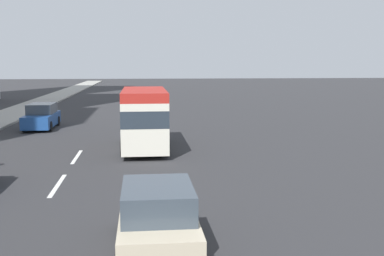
# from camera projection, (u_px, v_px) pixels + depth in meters

# --- Properties ---
(ground_plane) EXTENTS (198.00, 198.00, 0.00)m
(ground_plane) POSITION_uv_depth(u_px,v_px,m) (99.00, 124.00, 33.64)
(ground_plane) COLOR #2D2D30
(lane_stripe_mid) EXTENTS (3.20, 0.16, 0.01)m
(lane_stripe_mid) POSITION_uv_depth(u_px,v_px,m) (58.00, 185.00, 16.87)
(lane_stripe_mid) COLOR silver
(lane_stripe_mid) RESTS_ON ground_plane
(lane_stripe_far) EXTENTS (3.20, 0.16, 0.01)m
(lane_stripe_far) POSITION_uv_depth(u_px,v_px,m) (77.00, 157.00, 22.00)
(lane_stripe_far) COLOR silver
(lane_stripe_far) RESTS_ON ground_plane
(minibus_lead) EXTENTS (6.39, 2.29, 3.01)m
(minibus_lead) POSITION_uv_depth(u_px,v_px,m) (144.00, 117.00, 23.81)
(minibus_lead) COLOR silver
(minibus_lead) RESTS_ON ground_plane
(car_third) EXTENTS (4.70, 1.80, 1.64)m
(car_third) POSITION_uv_depth(u_px,v_px,m) (42.00, 117.00, 31.56)
(car_third) COLOR #1E478C
(car_third) RESTS_ON ground_plane
(car_fifth) EXTENTS (4.10, 1.80, 1.60)m
(car_fifth) POSITION_uv_depth(u_px,v_px,m) (158.00, 220.00, 10.88)
(car_fifth) COLOR beige
(car_fifth) RESTS_ON ground_plane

